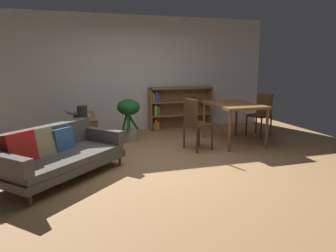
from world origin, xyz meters
name	(u,v)px	position (x,y,z in m)	size (l,w,h in m)	color
ground_plane	(165,162)	(0.00, 0.00, 0.00)	(8.16, 8.16, 0.00)	#A87A4C
back_wall_panel	(133,74)	(0.00, 2.70, 1.35)	(6.80, 0.10, 2.70)	silver
fabric_couch	(55,153)	(-1.67, -0.19, 0.35)	(1.91, 1.89, 0.74)	brown
media_console	(85,130)	(-1.19, 1.64, 0.28)	(0.43, 1.24, 0.57)	brown
open_laptop	(79,114)	(-1.29, 1.69, 0.59)	(0.49, 0.38, 0.08)	silver
desk_speaker	(82,112)	(-1.24, 1.28, 0.69)	(0.19, 0.19, 0.24)	#2D2823
potted_floor_plant	(129,115)	(-0.31, 1.57, 0.56)	(0.47, 0.48, 0.88)	#9E9389
dining_table	(234,108)	(1.70, 0.81, 0.72)	(0.88, 1.25, 0.81)	brown
dining_chair_near	(195,121)	(0.75, 0.54, 0.54)	(0.50, 0.52, 0.96)	#56351E
dining_chair_far	(261,113)	(2.60, 1.20, 0.52)	(0.54, 0.54, 0.93)	#56351E
bookshelf	(177,108)	(1.07, 2.54, 0.51)	(1.60, 0.29, 1.02)	olive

